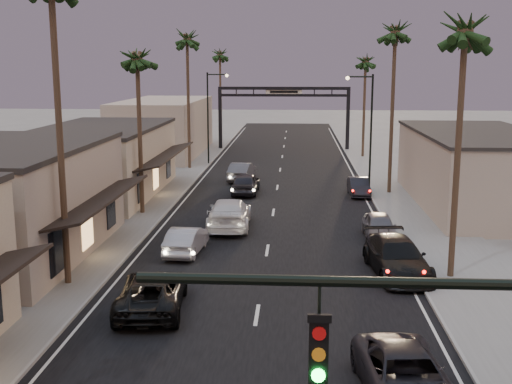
# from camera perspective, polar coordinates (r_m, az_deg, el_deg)

# --- Properties ---
(ground) EXTENTS (200.00, 200.00, 0.00)m
(ground) POSITION_cam_1_polar(r_m,az_deg,el_deg) (45.67, 1.69, -0.99)
(ground) COLOR slate
(ground) RESTS_ON ground
(road) EXTENTS (14.00, 120.00, 0.02)m
(road) POSITION_cam_1_polar(r_m,az_deg,el_deg) (50.56, 1.88, 0.20)
(road) COLOR black
(road) RESTS_ON ground
(sidewalk_left) EXTENTS (5.00, 92.00, 0.12)m
(sidewalk_left) POSITION_cam_1_polar(r_m,az_deg,el_deg) (58.46, -7.27, 1.65)
(sidewalk_left) COLOR slate
(sidewalk_left) RESTS_ON ground
(sidewalk_right) EXTENTS (5.00, 92.00, 0.12)m
(sidewalk_right) POSITION_cam_1_polar(r_m,az_deg,el_deg) (57.99, 11.52, 1.44)
(sidewalk_right) COLOR slate
(sidewalk_right) RESTS_ON ground
(storefront_mid) EXTENTS (8.00, 14.00, 5.50)m
(storefront_mid) POSITION_cam_1_polar(r_m,az_deg,el_deg) (34.54, -21.23, -1.04)
(storefront_mid) COLOR gray
(storefront_mid) RESTS_ON ground
(storefront_far) EXTENTS (8.00, 16.00, 5.00)m
(storefront_far) POSITION_cam_1_polar(r_m,az_deg,el_deg) (49.32, -13.50, 2.56)
(storefront_far) COLOR tan
(storefront_far) RESTS_ON ground
(storefront_dist) EXTENTS (8.00, 20.00, 6.00)m
(storefront_dist) POSITION_cam_1_polar(r_m,az_deg,el_deg) (71.41, -8.15, 5.72)
(storefront_dist) COLOR gray
(storefront_dist) RESTS_ON ground
(building_right) EXTENTS (8.00, 18.00, 5.00)m
(building_right) POSITION_cam_1_polar(r_m,az_deg,el_deg) (46.90, 19.07, 1.83)
(building_right) COLOR gray
(building_right) RESTS_ON ground
(arch) EXTENTS (15.20, 0.40, 7.27)m
(arch) POSITION_cam_1_polar(r_m,az_deg,el_deg) (74.75, 2.49, 8.00)
(arch) COLOR black
(arch) RESTS_ON ground
(streetlight_right) EXTENTS (2.13, 0.30, 9.00)m
(streetlight_right) POSITION_cam_1_polar(r_m,az_deg,el_deg) (50.11, 9.89, 6.09)
(streetlight_right) COLOR black
(streetlight_right) RESTS_ON ground
(streetlight_left) EXTENTS (2.13, 0.30, 9.00)m
(streetlight_left) POSITION_cam_1_polar(r_m,az_deg,el_deg) (63.33, -4.05, 7.24)
(streetlight_left) COLOR black
(streetlight_left) RESTS_ON ground
(palm_lc) EXTENTS (3.20, 3.20, 12.20)m
(palm_lc) POSITION_cam_1_polar(r_m,az_deg,el_deg) (41.86, -10.54, 12.16)
(palm_lc) COLOR #38281C
(palm_lc) RESTS_ON ground
(palm_ld) EXTENTS (3.20, 3.20, 14.20)m
(palm_ld) POSITION_cam_1_polar(r_m,az_deg,el_deg) (60.54, -6.16, 13.74)
(palm_ld) COLOR #38281C
(palm_ld) RESTS_ON ground
(palm_ra) EXTENTS (3.20, 3.20, 13.20)m
(palm_ra) POSITION_cam_1_polar(r_m,az_deg,el_deg) (29.57, 18.15, 14.21)
(palm_ra) COLOR #38281C
(palm_ra) RESTS_ON ground
(palm_rb) EXTENTS (3.20, 3.20, 14.20)m
(palm_rb) POSITION_cam_1_polar(r_m,az_deg,el_deg) (49.24, 12.31, 14.18)
(palm_rb) COLOR #38281C
(palm_rb) RESTS_ON ground
(palm_rc) EXTENTS (3.20, 3.20, 12.20)m
(palm_rc) POSITION_cam_1_polar(r_m,az_deg,el_deg) (69.01, 9.73, 11.70)
(palm_rc) COLOR #38281C
(palm_rc) RESTS_ON ground
(palm_far) EXTENTS (3.20, 3.20, 13.20)m
(palm_far) POSITION_cam_1_polar(r_m,az_deg,el_deg) (83.22, -3.23, 12.38)
(palm_far) COLOR #38281C
(palm_far) RESTS_ON ground
(oncoming_pickup) EXTENTS (2.98, 5.63, 1.51)m
(oncoming_pickup) POSITION_cam_1_polar(r_m,az_deg,el_deg) (26.11, -9.22, -8.76)
(oncoming_pickup) COLOR black
(oncoming_pickup) RESTS_ON ground
(oncoming_silver) EXTENTS (1.81, 4.41, 1.42)m
(oncoming_silver) POSITION_cam_1_polar(r_m,az_deg,el_deg) (33.55, -6.21, -4.27)
(oncoming_silver) COLOR #96969B
(oncoming_silver) RESTS_ON ground
(oncoming_white) EXTENTS (2.70, 6.17, 1.77)m
(oncoming_white) POSITION_cam_1_polar(r_m,az_deg,el_deg) (38.57, -2.39, -1.92)
(oncoming_white) COLOR silver
(oncoming_white) RESTS_ON ground
(oncoming_dgrey) EXTENTS (2.03, 4.83, 1.63)m
(oncoming_dgrey) POSITION_cam_1_polar(r_m,az_deg,el_deg) (48.89, -0.94, 0.79)
(oncoming_dgrey) COLOR black
(oncoming_dgrey) RESTS_ON ground
(oncoming_grey_far) EXTENTS (2.19, 4.97, 1.59)m
(oncoming_grey_far) POSITION_cam_1_polar(r_m,az_deg,el_deg) (54.35, -1.26, 1.81)
(oncoming_grey_far) COLOR #48494D
(oncoming_grey_far) RESTS_ON ground
(curbside_near) EXTENTS (2.95, 5.48, 1.46)m
(curbside_near) POSITION_cam_1_polar(r_m,az_deg,el_deg) (19.79, 13.18, -15.71)
(curbside_near) COLOR black
(curbside_near) RESTS_ON ground
(curbside_black) EXTENTS (2.96, 6.02, 1.68)m
(curbside_black) POSITION_cam_1_polar(r_m,az_deg,el_deg) (30.70, 12.40, -5.67)
(curbside_black) COLOR black
(curbside_black) RESTS_ON ground
(curbside_grey) EXTENTS (1.74, 4.23, 1.43)m
(curbside_grey) POSITION_cam_1_polar(r_m,az_deg,el_deg) (36.77, 10.92, -3.02)
(curbside_grey) COLOR #535358
(curbside_grey) RESTS_ON ground
(curbside_far) EXTENTS (1.54, 4.08, 1.33)m
(curbside_far) POSITION_cam_1_polar(r_m,az_deg,el_deg) (48.79, 9.11, 0.45)
(curbside_far) COLOR black
(curbside_far) RESTS_ON ground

